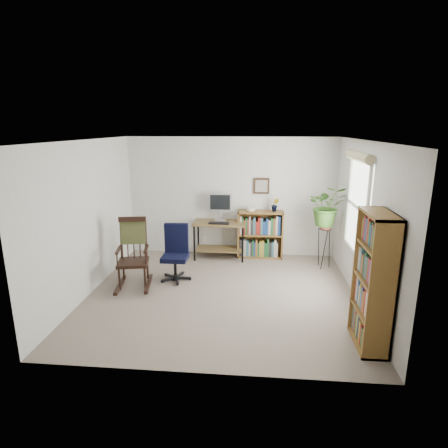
# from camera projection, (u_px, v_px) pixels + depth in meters

# --- Properties ---
(floor) EXTENTS (4.20, 4.00, 0.00)m
(floor) POSITION_uv_depth(u_px,v_px,m) (222.00, 294.00, 5.98)
(floor) COLOR gray
(floor) RESTS_ON ground
(ceiling) EXTENTS (4.20, 4.00, 0.00)m
(ceiling) POSITION_uv_depth(u_px,v_px,m) (221.00, 140.00, 5.37)
(ceiling) COLOR white
(ceiling) RESTS_ON ground
(wall_back) EXTENTS (4.20, 0.00, 2.40)m
(wall_back) POSITION_uv_depth(u_px,v_px,m) (231.00, 197.00, 7.60)
(wall_back) COLOR silver
(wall_back) RESTS_ON ground
(wall_front) EXTENTS (4.20, 0.00, 2.40)m
(wall_front) POSITION_uv_depth(u_px,v_px,m) (202.00, 270.00, 3.75)
(wall_front) COLOR silver
(wall_front) RESTS_ON ground
(wall_left) EXTENTS (0.00, 4.00, 2.40)m
(wall_left) POSITION_uv_depth(u_px,v_px,m) (89.00, 218.00, 5.86)
(wall_left) COLOR silver
(wall_left) RESTS_ON ground
(wall_right) EXTENTS (0.00, 4.00, 2.40)m
(wall_right) POSITION_uv_depth(u_px,v_px,m) (364.00, 224.00, 5.49)
(wall_right) COLOR silver
(wall_right) RESTS_ON ground
(window) EXTENTS (0.12, 1.20, 1.50)m
(window) POSITION_uv_depth(u_px,v_px,m) (357.00, 207.00, 5.73)
(window) COLOR white
(window) RESTS_ON wall_right
(desk) EXTENTS (1.03, 0.57, 0.74)m
(desk) POSITION_uv_depth(u_px,v_px,m) (220.00, 240.00, 7.54)
(desk) COLOR brown
(desk) RESTS_ON floor
(monitor) EXTENTS (0.46, 0.16, 0.56)m
(monitor) POSITION_uv_depth(u_px,v_px,m) (220.00, 207.00, 7.51)
(monitor) COLOR #B7B8BC
(monitor) RESTS_ON desk
(keyboard) EXTENTS (0.40, 0.15, 0.02)m
(keyboard) POSITION_uv_depth(u_px,v_px,m) (219.00, 223.00, 7.33)
(keyboard) COLOR black
(keyboard) RESTS_ON desk
(office_chair) EXTENTS (0.55, 0.55, 0.98)m
(office_chair) POSITION_uv_depth(u_px,v_px,m) (175.00, 253.00, 6.39)
(office_chair) COLOR black
(office_chair) RESTS_ON floor
(rocking_chair) EXTENTS (0.79, 1.11, 1.17)m
(rocking_chair) POSITION_uv_depth(u_px,v_px,m) (132.00, 253.00, 6.11)
(rocking_chair) COLOR black
(rocking_chair) RESTS_ON floor
(low_bookshelf) EXTENTS (0.91, 0.30, 0.96)m
(low_bookshelf) POSITION_uv_depth(u_px,v_px,m) (260.00, 234.00, 7.56)
(low_bookshelf) COLOR brown
(low_bookshelf) RESTS_ON floor
(tall_bookshelf) EXTENTS (0.31, 0.73, 1.66)m
(tall_bookshelf) POSITION_uv_depth(u_px,v_px,m) (373.00, 281.00, 4.40)
(tall_bookshelf) COLOR brown
(tall_bookshelf) RESTS_ON floor
(plant_stand) EXTENTS (0.28, 0.28, 0.88)m
(plant_stand) POSITION_uv_depth(u_px,v_px,m) (324.00, 245.00, 7.00)
(plant_stand) COLOR black
(plant_stand) RESTS_ON floor
(spider_plant) EXTENTS (1.69, 1.88, 1.46)m
(spider_plant) POSITION_uv_depth(u_px,v_px,m) (328.00, 186.00, 6.72)
(spider_plant) COLOR #3A6B25
(spider_plant) RESTS_ON plant_stand
(potted_plant_small) EXTENTS (0.13, 0.24, 0.11)m
(potted_plant_small) POSITION_uv_depth(u_px,v_px,m) (275.00, 209.00, 7.41)
(potted_plant_small) COLOR #3A6B25
(potted_plant_small) RESTS_ON low_bookshelf
(framed_picture) EXTENTS (0.32, 0.04, 0.32)m
(framed_picture) POSITION_uv_depth(u_px,v_px,m) (261.00, 186.00, 7.46)
(framed_picture) COLOR black
(framed_picture) RESTS_ON wall_back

